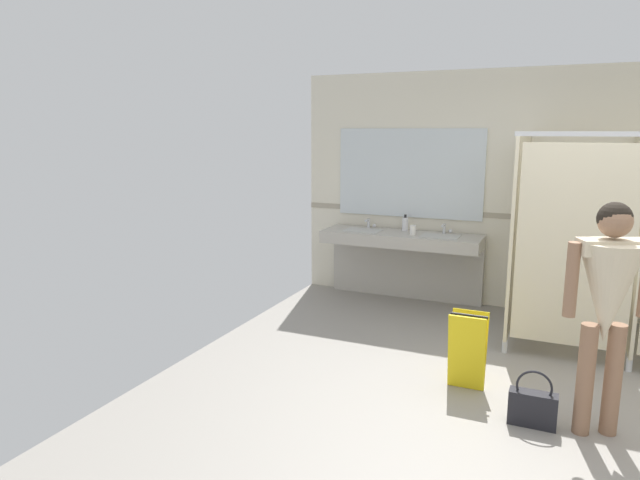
% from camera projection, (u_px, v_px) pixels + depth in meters
% --- Properties ---
extents(ground_plane, '(6.32, 5.60, 0.10)m').
position_uv_depth(ground_plane, '(574.00, 430.00, 3.88)').
color(ground_plane, gray).
extents(wall_back, '(6.32, 0.12, 2.64)m').
position_uv_depth(wall_back, '(585.00, 194.00, 5.91)').
color(wall_back, beige).
rests_on(wall_back, ground_plane).
extents(wall_back_tile_band, '(6.32, 0.01, 0.06)m').
position_uv_depth(wall_back_tile_band, '(583.00, 221.00, 5.90)').
color(wall_back_tile_band, '#9E937F').
rests_on(wall_back_tile_band, wall_back).
extents(vanity_counter, '(1.83, 0.54, 0.94)m').
position_uv_depth(vanity_counter, '(402.00, 251.00, 6.56)').
color(vanity_counter, '#B2ADA3').
rests_on(vanity_counter, ground_plane).
extents(mirror_panel, '(1.73, 0.02, 1.03)m').
position_uv_depth(mirror_panel, '(409.00, 173.00, 6.57)').
color(mirror_panel, silver).
rests_on(mirror_panel, wall_back).
extents(bathroom_stalls, '(2.06, 1.42, 1.98)m').
position_uv_depth(bathroom_stalls, '(636.00, 241.00, 4.91)').
color(bathroom_stalls, beige).
rests_on(bathroom_stalls, ground_plane).
extents(person_standing, '(0.52, 0.52, 1.55)m').
position_uv_depth(person_standing, '(608.00, 293.00, 3.56)').
color(person_standing, '#8C664C').
rests_on(person_standing, ground_plane).
extents(handbag, '(0.32, 0.11, 0.40)m').
position_uv_depth(handbag, '(533.00, 407.00, 3.82)').
color(handbag, black).
rests_on(handbag, ground_plane).
extents(soap_dispenser, '(0.07, 0.07, 0.19)m').
position_uv_depth(soap_dispenser, '(405.00, 224.00, 6.57)').
color(soap_dispenser, white).
rests_on(soap_dispenser, vanity_counter).
extents(paper_cup, '(0.07, 0.07, 0.11)m').
position_uv_depth(paper_cup, '(413.00, 230.00, 6.32)').
color(paper_cup, white).
rests_on(paper_cup, vanity_counter).
extents(wet_floor_sign, '(0.28, 0.19, 0.61)m').
position_uv_depth(wet_floor_sign, '(467.00, 350.00, 4.34)').
color(wet_floor_sign, yellow).
rests_on(wet_floor_sign, ground_plane).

